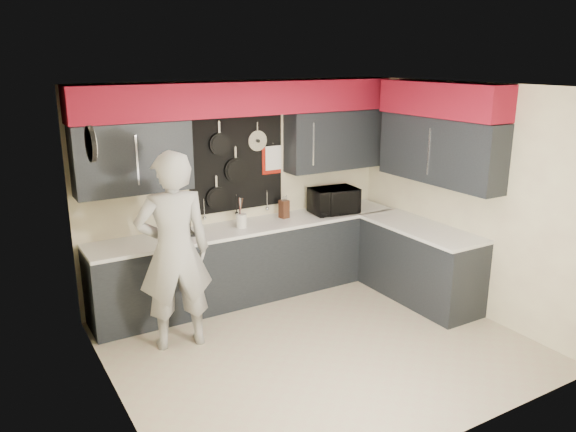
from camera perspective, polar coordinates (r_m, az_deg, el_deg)
ground at (r=5.94m, az=3.03°, el=-12.94°), size 4.00×4.00×0.00m
back_wall_assembly at (r=6.65m, az=-4.37°, el=8.50°), size 4.00×0.36×2.60m
right_wall_assembly at (r=6.67m, az=15.50°, el=7.41°), size 0.36×3.50×2.60m
left_wall_assembly at (r=4.68m, az=-17.68°, el=-3.94°), size 0.05×3.50×2.60m
base_cabinets at (r=6.85m, az=1.28°, el=-4.63°), size 3.95×2.20×0.92m
microwave at (r=7.22m, az=4.66°, el=1.57°), size 0.62×0.45×0.32m
knife_block at (r=6.98m, az=-0.41°, el=0.71°), size 0.12×0.12×0.22m
utensil_crock at (r=6.62m, az=-4.76°, el=-0.48°), size 0.12×0.12×0.16m
coffee_maker at (r=6.42m, az=-10.57°, el=-0.34°), size 0.21×0.24×0.34m
person at (r=5.65m, az=-11.49°, el=-3.56°), size 0.81×0.60×2.02m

